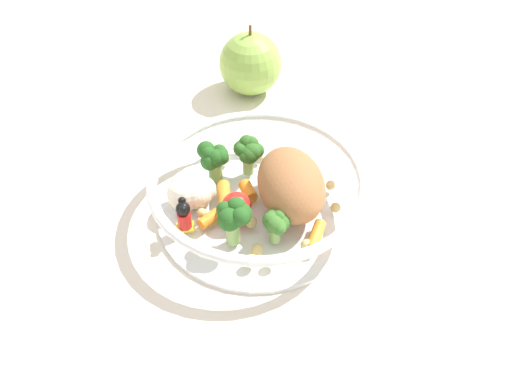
% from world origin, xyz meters
% --- Properties ---
extents(ground_plane, '(2.40, 2.40, 0.00)m').
position_xyz_m(ground_plane, '(0.00, 0.00, 0.00)').
color(ground_plane, silver).
extents(food_container, '(0.21, 0.21, 0.06)m').
position_xyz_m(food_container, '(-0.00, 0.01, 0.03)').
color(food_container, white).
rests_on(food_container, ground_plane).
extents(loose_apple, '(0.08, 0.08, 0.09)m').
position_xyz_m(loose_apple, '(-0.10, 0.21, 0.04)').
color(loose_apple, '#8CB74C').
rests_on(loose_apple, ground_plane).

